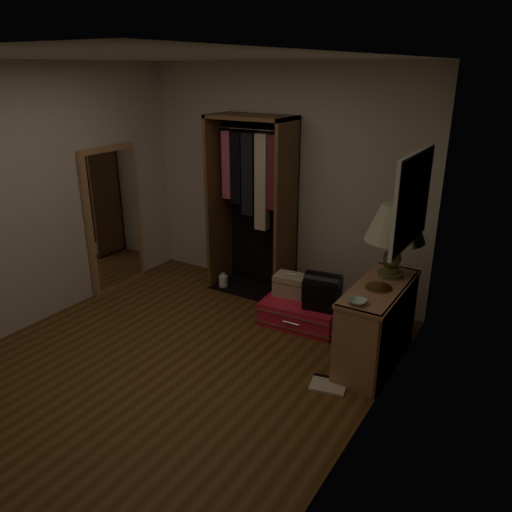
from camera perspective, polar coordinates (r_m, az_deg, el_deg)
name	(u,v)px	position (r m, az deg, el deg)	size (l,w,h in m)	color
ground	(174,363)	(4.72, -9.41, -11.97)	(4.00, 4.00, 0.00)	#563818
room_walls	(173,204)	(4.10, -9.43, 5.91)	(3.52, 4.02, 2.60)	beige
console_bookshelf	(378,321)	(4.66, 13.78, -7.19)	(0.42, 1.12, 0.75)	#A97752
open_wardrobe	(255,193)	(5.69, -0.07, 7.27)	(0.95, 0.50, 2.05)	brown
floor_mirror	(114,219)	(6.13, -15.91, 4.08)	(0.06, 0.80, 1.70)	#AF8055
pink_suitcase	(303,311)	(5.30, 5.35, -6.33)	(0.85, 0.64, 0.25)	red
train_case	(290,285)	(5.32, 3.95, -3.29)	(0.36, 0.27, 0.24)	#B6AB8B
black_bag	(323,290)	(5.03, 7.62, -3.86)	(0.38, 0.28, 0.39)	black
table_lamp	(396,224)	(4.55, 15.68, 3.49)	(0.65, 0.65, 0.67)	#51572A
brass_tray	(379,288)	(4.42, 13.84, -3.52)	(0.24, 0.24, 0.01)	olive
ceramic_bowl	(357,302)	(4.10, 11.47, -5.14)	(0.15, 0.15, 0.04)	#ACCFB5
white_jug	(223,282)	(6.10, -3.76, -2.93)	(0.12, 0.12, 0.19)	white
floor_book	(329,384)	(4.41, 8.32, -14.27)	(0.34, 0.29, 0.03)	beige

